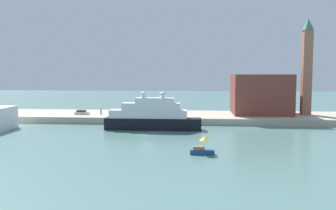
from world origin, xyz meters
TOP-DOWN VIEW (x-y plane):
  - ground at (0.00, 0.00)m, footprint 400.00×400.00m
  - quay_dock at (0.00, 26.43)m, footprint 110.00×20.86m
  - large_yacht at (0.07, 7.86)m, footprint 23.08×3.81m
  - small_motorboat at (11.98, -17.84)m, footprint 4.04×1.88m
  - harbor_building at (29.17, 29.27)m, footprint 16.10×15.66m
  - bell_tower at (41.67, 28.10)m, footprint 3.25×3.25m
  - parked_car at (-21.99, 22.74)m, footprint 4.05×1.88m
  - person_figure at (-16.76, 24.03)m, footprint 0.36×0.36m
  - mooring_bollard at (2.21, 17.51)m, footprint 0.54×0.54m

SIDE VIEW (x-z plane):
  - ground at x=0.00m, z-range 0.00..0.00m
  - quay_dock at x=0.00m, z-range 0.00..1.74m
  - small_motorboat at x=11.98m, z-range -0.31..2.74m
  - mooring_bollard at x=2.21m, z-range 1.74..2.35m
  - parked_car at x=-21.99m, z-range 1.65..2.94m
  - person_figure at x=-16.76m, z-range 1.68..3.38m
  - large_yacht at x=0.07m, z-range -2.11..8.38m
  - harbor_building at x=29.17m, z-range 1.74..13.19m
  - bell_tower at x=41.67m, z-range 2.64..29.63m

